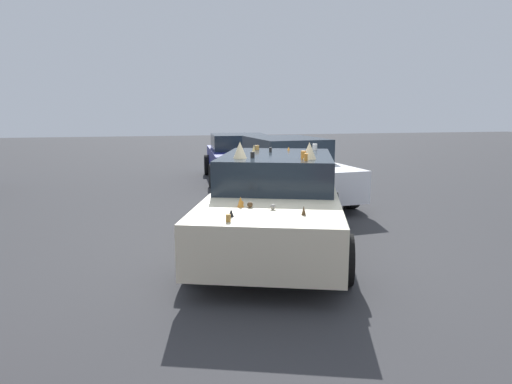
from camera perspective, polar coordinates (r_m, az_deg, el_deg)
ground_plane at (r=7.24m, az=2.34°, el=-6.93°), size 60.00×60.00×0.00m
art_car_decorated at (r=7.15m, az=2.43°, el=-1.10°), size 4.91×3.20×1.67m
parked_sedan_far_right at (r=13.91m, az=-2.06°, el=4.36°), size 4.08×2.16×1.37m
parked_sedan_behind_right at (r=10.98m, az=4.07°, el=2.92°), size 4.53×2.29×1.45m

